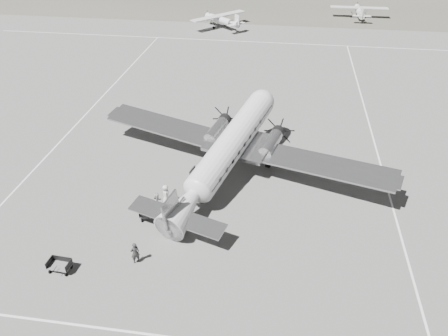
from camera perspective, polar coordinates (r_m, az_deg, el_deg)
ground at (r=35.34m, az=1.89°, el=-3.08°), size 260.00×260.00×0.00m
taxi_line_right at (r=36.32m, az=21.10°, el=-4.52°), size 0.15×80.00×0.01m
taxi_line_left at (r=48.47m, az=-18.33°, el=5.87°), size 0.15×60.00×0.01m
taxi_line_horizon at (r=71.54m, az=5.89°, el=15.99°), size 90.00×0.15×0.01m
dc3_airliner at (r=35.64m, az=0.47°, el=2.22°), size 31.37×26.15×5.12m
light_plane_left at (r=78.95m, az=-0.46°, el=18.66°), size 14.20×14.39×2.32m
light_plane_right at (r=88.74m, az=17.20°, el=18.87°), size 10.52×8.56×2.17m
baggage_cart_near at (r=32.81m, az=-9.59°, el=-5.91°), size 1.74×1.34×0.90m
baggage_cart_far at (r=30.39m, az=-20.67°, el=-11.86°), size 1.55×1.14×0.84m
ground_crew at (r=29.36m, az=-11.53°, el=-10.80°), size 0.71×0.67×1.63m
ramp_agent at (r=33.22m, az=-8.63°, el=-4.45°), size 0.84×0.95×1.62m
passenger at (r=33.91m, az=-7.60°, el=-3.43°), size 0.72×0.92×1.65m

